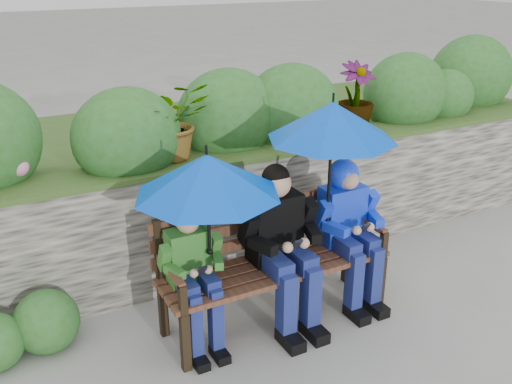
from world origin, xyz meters
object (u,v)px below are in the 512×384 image
park_bench (271,255)px  umbrella_left (207,175)px  umbrella_right (332,121)px  boy_right (349,221)px  boy_middle (282,240)px  boy_left (194,271)px

park_bench → umbrella_left: umbrella_left is taller
umbrella_left → umbrella_right: (0.95, 0.03, 0.22)m
boy_right → umbrella_left: umbrella_left is taller
boy_middle → boy_right: size_ratio=1.06×
boy_left → boy_right: boy_right is taller
umbrella_left → umbrella_right: bearing=1.7°
boy_middle → boy_right: bearing=1.9°
park_bench → boy_left: (-0.63, -0.07, 0.07)m
boy_right → umbrella_left: bearing=-179.0°
park_bench → boy_right: size_ratio=1.51×
boy_right → umbrella_right: (-0.19, 0.01, 0.79)m
boy_right → umbrella_right: umbrella_right is taller
boy_left → boy_right: (1.25, 0.00, 0.09)m
boy_middle → umbrella_left: 0.80m
boy_middle → umbrella_left: umbrella_left is taller
boy_middle → park_bench: bearing=112.4°
boy_right → boy_left: bearing=-180.0°
boy_left → boy_middle: 0.67m
park_bench → boy_middle: (0.04, -0.09, 0.15)m
boy_left → umbrella_right: 1.38m
boy_left → umbrella_left: size_ratio=1.06×
umbrella_right → boy_right: bearing=-2.6°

